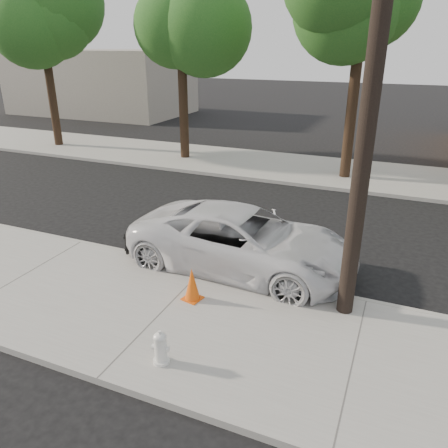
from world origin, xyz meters
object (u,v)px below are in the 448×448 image
at_px(utility_pole, 371,91).
at_px(police_cruiser, 243,240).
at_px(traffic_cone, 192,284).
at_px(fire_hydrant, 161,348).

xyz_separation_m(utility_pole, police_cruiser, (-2.80, 1.15, -3.89)).
distance_m(utility_pole, traffic_cone, 5.35).
bearing_deg(utility_pole, fire_hydrant, -132.88).
bearing_deg(police_cruiser, utility_pole, -109.60).
bearing_deg(traffic_cone, police_cruiser, 78.25).
xyz_separation_m(police_cruiser, fire_hydrant, (0.01, -4.15, -0.36)).
distance_m(police_cruiser, fire_hydrant, 4.16).
bearing_deg(traffic_cone, fire_hydrant, -78.27).
distance_m(utility_pole, police_cruiser, 4.93).
height_order(police_cruiser, fire_hydrant, police_cruiser).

